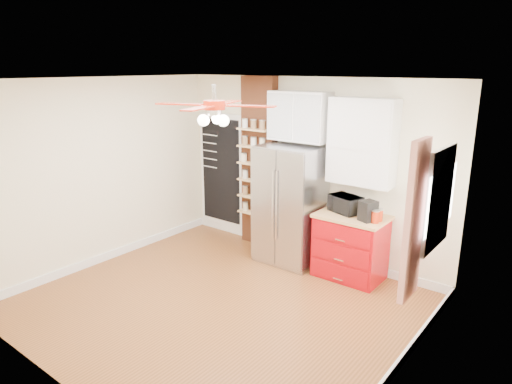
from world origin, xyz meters
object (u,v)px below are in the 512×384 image
Objects in this scene: fridge at (290,205)px; red_cabinet at (350,246)px; ceiling_fan at (214,106)px; coffee_maker at (368,211)px; pantry_jar_oats at (244,158)px; canister_left at (375,217)px; toaster_oven at (345,204)px.

red_cabinet is at bearing 2.95° from fridge.
red_cabinet is 0.67× the size of ceiling_fan.
ceiling_fan is 5.23× the size of coffee_maker.
ceiling_fan is 2.29m from pantry_jar_oats.
red_cabinet is at bearing -2.97° from pantry_jar_oats.
fridge reaches higher than canister_left.
toaster_oven is (0.78, 1.73, -1.41)m from ceiling_fan.
coffee_maker reaches higher than canister_left.
coffee_maker is (1.23, -0.03, 0.16)m from fridge.
pantry_jar_oats is at bearing 171.35° from fridge.
red_cabinet is at bearing -4.41° from toaster_oven.
coffee_maker is at bearing -2.24° from toaster_oven.
ceiling_fan is 8.96× the size of canister_left.
pantry_jar_oats is at bearing 120.49° from ceiling_fan.
coffee_maker is (1.18, 1.60, -1.39)m from ceiling_fan.
toaster_oven reaches higher than canister_left.
red_cabinet is at bearing -177.11° from coffee_maker.
fridge reaches higher than coffee_maker.
canister_left is (0.51, -0.16, -0.04)m from toaster_oven.
coffee_maker reaches higher than toaster_oven.
coffee_maker is at bearing 53.58° from ceiling_fan.
ceiling_fan reaches higher than red_cabinet.
ceiling_fan is (-0.92, -1.68, 1.97)m from red_cabinet.
pantry_jar_oats is (-1.83, 0.05, 0.42)m from toaster_oven.
canister_left is (1.34, -0.05, 0.10)m from fridge.
canister_left is at bearing -2.21° from fridge.
red_cabinet is 3.51× the size of coffee_maker.
fridge is 2.25m from ceiling_fan.
coffee_maker is (0.40, -0.14, 0.02)m from toaster_oven.
pantry_jar_oats is (-2.23, 0.19, 0.40)m from coffee_maker.
red_cabinet is at bearing 164.62° from canister_left.
pantry_jar_oats is at bearing -164.55° from toaster_oven.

